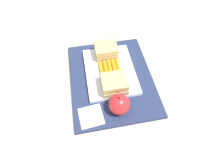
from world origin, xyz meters
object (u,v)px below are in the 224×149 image
object	(u,v)px
food_tray	(110,71)
carrot_sticks_bundle	(110,69)
paper_napkin	(91,116)
sandwich_half_left	(106,50)
sandwich_half_right	(114,84)
apple	(119,104)

from	to	relation	value
food_tray	carrot_sticks_bundle	xyz separation A→B (m)	(0.00, 0.00, 0.01)
carrot_sticks_bundle	paper_napkin	size ratio (longest dim) A/B	1.12
sandwich_half_left	paper_napkin	size ratio (longest dim) A/B	1.14
food_tray	sandwich_half_right	size ratio (longest dim) A/B	2.88
food_tray	carrot_sticks_bundle	size ratio (longest dim) A/B	2.93
sandwich_half_right	apple	bearing A→B (deg)	0.35
sandwich_half_left	sandwich_half_right	bearing A→B (deg)	0.00
carrot_sticks_bundle	paper_napkin	bearing A→B (deg)	-28.78
food_tray	apple	world-z (taller)	apple
sandwich_half_right	paper_napkin	size ratio (longest dim) A/B	1.14
sandwich_half_left	sandwich_half_right	world-z (taller)	same
sandwich_half_right	apple	distance (m)	0.07
food_tray	sandwich_half_left	size ratio (longest dim) A/B	2.88
sandwich_half_right	carrot_sticks_bundle	xyz separation A→B (m)	(-0.08, 0.00, -0.02)
apple	sandwich_half_right	bearing A→B (deg)	-179.65
carrot_sticks_bundle	sandwich_half_left	bearing A→B (deg)	-179.85
sandwich_half_left	carrot_sticks_bundle	distance (m)	0.08
food_tray	sandwich_half_right	xyz separation A→B (m)	(0.08, 0.00, 0.03)
sandwich_half_left	apple	distance (m)	0.23
food_tray	apple	xyz separation A→B (m)	(0.15, 0.00, 0.03)
carrot_sticks_bundle	apple	xyz separation A→B (m)	(0.15, 0.00, 0.01)
food_tray	sandwich_half_right	world-z (taller)	sandwich_half_right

